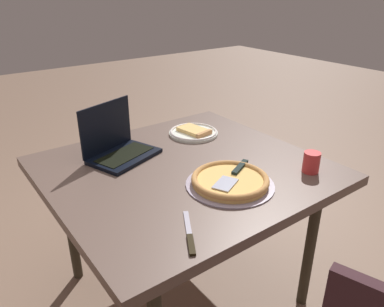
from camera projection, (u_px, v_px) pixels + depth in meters
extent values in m
plane|color=#846754|center=(185.00, 288.00, 1.98)|extent=(12.00, 12.00, 0.00)
cube|color=brown|center=(184.00, 170.00, 1.69)|extent=(1.18, 1.10, 0.04)
cylinder|color=#373022|center=(200.00, 178.00, 2.38)|extent=(0.05, 0.05, 0.68)
cylinder|color=#373022|center=(70.00, 225.00, 1.92)|extent=(0.05, 0.05, 0.68)
cylinder|color=#373022|center=(310.00, 247.00, 1.76)|extent=(0.05, 0.05, 0.68)
cube|color=black|center=(125.00, 156.00, 1.75)|extent=(0.36, 0.30, 0.02)
cube|color=black|center=(125.00, 154.00, 1.75)|extent=(0.30, 0.21, 0.00)
cube|color=black|center=(106.00, 127.00, 1.76)|extent=(0.30, 0.11, 0.23)
cube|color=#95BFE6|center=(106.00, 127.00, 1.75)|extent=(0.27, 0.10, 0.21)
cylinder|color=white|center=(193.00, 133.00, 2.03)|extent=(0.27, 0.27, 0.01)
torus|color=white|center=(193.00, 132.00, 2.02)|extent=(0.26, 0.26, 0.01)
cube|color=#F1C16E|center=(193.00, 130.00, 2.02)|extent=(0.13, 0.18, 0.02)
cube|color=tan|center=(204.00, 134.00, 1.97)|extent=(0.11, 0.04, 0.03)
cylinder|color=#9E91A6|center=(230.00, 185.00, 1.52)|extent=(0.36, 0.36, 0.01)
cylinder|color=#EEBE65|center=(230.00, 181.00, 1.52)|extent=(0.31, 0.31, 0.02)
torus|color=tan|center=(230.00, 179.00, 1.51)|extent=(0.32, 0.32, 0.03)
cube|color=#A8ADC4|center=(225.00, 183.00, 1.47)|extent=(0.13, 0.11, 0.00)
cube|color=black|center=(240.00, 167.00, 1.60)|extent=(0.14, 0.08, 0.01)
cube|color=#B7B3C6|center=(188.00, 227.00, 1.26)|extent=(0.11, 0.17, 0.00)
cube|color=black|center=(191.00, 245.00, 1.17)|extent=(0.07, 0.10, 0.01)
cylinder|color=red|center=(311.00, 162.00, 1.61)|extent=(0.07, 0.07, 0.09)
cylinder|color=#422808|center=(312.00, 157.00, 1.60)|extent=(0.06, 0.06, 0.01)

